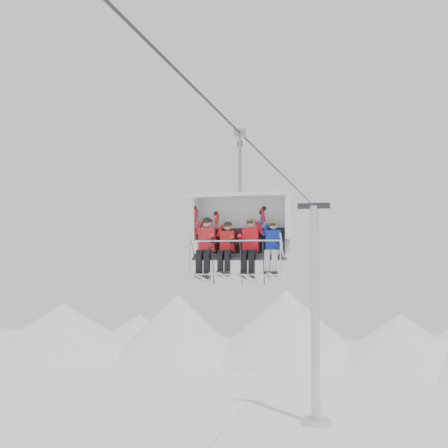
% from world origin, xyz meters
% --- Properties ---
extents(ridgeline, '(72.00, 21.00, 7.00)m').
position_xyz_m(ridgeline, '(-1.58, 42.05, 2.84)').
color(ridgeline, white).
rests_on(ridgeline, ground).
extents(lift_tower_right, '(2.00, 1.80, 13.48)m').
position_xyz_m(lift_tower_right, '(0.00, 22.00, 5.78)').
color(lift_tower_right, silver).
rests_on(lift_tower_right, ground).
extents(haul_cable, '(0.06, 50.00, 0.06)m').
position_xyz_m(haul_cable, '(0.00, 0.00, 13.30)').
color(haul_cable, '#313137').
rests_on(haul_cable, lift_tower_left).
extents(chairlift_carrier, '(2.64, 1.17, 3.98)m').
position_xyz_m(chairlift_carrier, '(0.00, 1.84, 10.73)').
color(chairlift_carrier, black).
rests_on(chairlift_carrier, haul_cable).
extents(skier_far_left, '(0.45, 1.69, 1.77)m').
position_xyz_m(skier_far_left, '(-0.89, 1.53, 10.25)').
color(skier_far_left, red).
rests_on(skier_far_left, chairlift_carrier).
extents(skier_center_left, '(0.40, 1.69, 1.58)m').
position_xyz_m(skier_center_left, '(-0.32, 1.52, 10.20)').
color(skier_center_left, red).
rests_on(skier_center_left, chairlift_carrier).
extents(skier_center_right, '(0.43, 1.69, 1.71)m').
position_xyz_m(skier_center_right, '(0.32, 1.53, 10.23)').
color(skier_center_right, red).
rests_on(skier_center_right, chairlift_carrier).
extents(skier_far_right, '(0.40, 1.69, 1.58)m').
position_xyz_m(skier_far_right, '(0.93, 1.52, 10.20)').
color(skier_far_right, '#14299E').
rests_on(skier_far_right, chairlift_carrier).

